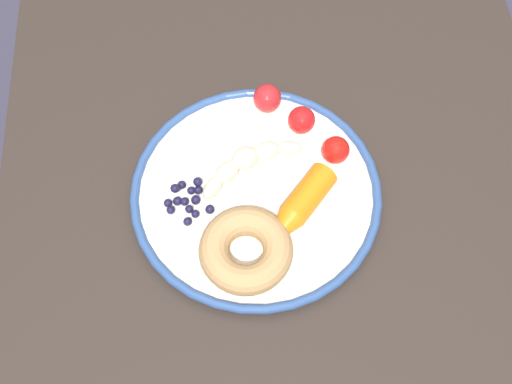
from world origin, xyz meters
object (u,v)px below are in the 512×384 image
object	(u,v)px
banana	(247,162)
tomato_near	(336,150)
donut	(246,250)
blueberry_pile	(188,200)
dining_table	(282,219)
tomato_far	(302,120)
tomato_mid	(267,98)
plate	(256,193)
carrot_orange	(297,209)

from	to	relation	value
banana	tomato_near	size ratio (longest dim) A/B	3.79
donut	blueberry_pile	bearing A→B (deg)	-139.28
dining_table	tomato_far	distance (m)	0.15
tomato_near	tomato_far	xyz separation A→B (m)	(-0.05, -0.04, 0.00)
blueberry_pile	tomato_mid	world-z (taller)	tomato_mid
dining_table	tomato_near	distance (m)	0.14
plate	blueberry_pile	xyz separation A→B (m)	(0.01, -0.09, 0.01)
blueberry_pile	carrot_orange	bearing A→B (deg)	77.81
banana	tomato_near	bearing A→B (deg)	92.87
banana	tomato_near	xyz separation A→B (m)	(-0.01, 0.11, 0.01)
carrot_orange	blueberry_pile	xyz separation A→B (m)	(-0.03, -0.13, -0.01)
tomato_mid	dining_table	bearing A→B (deg)	5.38
donut	tomato_near	distance (m)	0.18
plate	tomato_far	world-z (taller)	tomato_far
donut	blueberry_pile	xyz separation A→B (m)	(-0.08, -0.07, -0.01)
tomato_far	donut	bearing A→B (deg)	-25.95
donut	tomato_mid	bearing A→B (deg)	168.31
carrot_orange	tomato_far	bearing A→B (deg)	171.24
carrot_orange	blueberry_pile	world-z (taller)	carrot_orange
carrot_orange	tomato_near	world-z (taller)	same
dining_table	carrot_orange	world-z (taller)	carrot_orange
dining_table	tomato_mid	world-z (taller)	tomato_mid
carrot_orange	banana	bearing A→B (deg)	-143.06
carrot_orange	tomato_near	distance (m)	0.10
plate	tomato_far	bearing A→B (deg)	143.75
tomato_near	tomato_mid	bearing A→B (deg)	-137.52
plate	tomato_mid	world-z (taller)	tomato_mid
plate	carrot_orange	xyz separation A→B (m)	(0.04, 0.05, 0.02)
donut	tomato_mid	size ratio (longest dim) A/B	2.96
blueberry_pile	banana	bearing A→B (deg)	119.97
banana	carrot_orange	distance (m)	0.09
banana	plate	bearing A→B (deg)	11.97
banana	blueberry_pile	bearing A→B (deg)	-60.03
tomato_near	banana	bearing A→B (deg)	-87.13
plate	tomato_far	size ratio (longest dim) A/B	8.80
carrot_orange	plate	bearing A→B (deg)	-127.59
plate	tomato_mid	bearing A→B (deg)	168.84
plate	blueberry_pile	world-z (taller)	blueberry_pile
plate	blueberry_pile	size ratio (longest dim) A/B	5.06
carrot_orange	tomato_far	size ratio (longest dim) A/B	3.25
donut	tomato_near	xyz separation A→B (m)	(-0.13, 0.12, -0.00)
dining_table	donut	world-z (taller)	donut
tomato_near	tomato_far	size ratio (longest dim) A/B	0.99
carrot_orange	tomato_mid	xyz separation A→B (m)	(-0.17, -0.02, 0.00)
plate	tomato_near	world-z (taller)	tomato_near
dining_table	tomato_far	world-z (taller)	tomato_far
plate	tomato_far	xyz separation A→B (m)	(-0.09, 0.07, 0.02)
blueberry_pile	plate	bearing A→B (deg)	95.21
banana	tomato_mid	bearing A→B (deg)	160.18
blueberry_pile	tomato_far	bearing A→B (deg)	123.07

